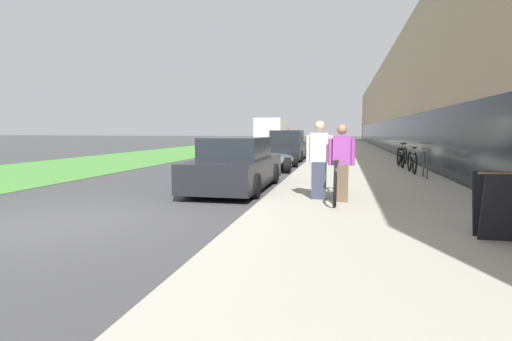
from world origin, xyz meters
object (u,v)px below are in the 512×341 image
(cruiser_bike_farthest, at_px, (403,155))
(cruiser_bike_middle, at_px, (401,157))
(tandem_bicycle, at_px, (336,181))
(person_bystander, at_px, (319,160))
(cruiser_bike_nearest, at_px, (412,162))
(parked_sedan_curbside, at_px, (236,166))
(sandwich_board_sign, at_px, (500,206))
(moving_truck, at_px, (273,133))
(person_rider, at_px, (341,163))
(bike_rack_hoop, at_px, (426,161))
(vintage_roadster_curbside, at_px, (271,160))
(parked_sedan_far, at_px, (287,147))

(cruiser_bike_farthest, bearing_deg, cruiser_bike_middle, -100.89)
(cruiser_bike_middle, bearing_deg, tandem_bicycle, -106.54)
(person_bystander, xyz_separation_m, cruiser_bike_farthest, (3.15, 10.25, -0.45))
(cruiser_bike_nearest, bearing_deg, person_bystander, -115.16)
(parked_sedan_curbside, bearing_deg, cruiser_bike_farthest, 56.59)
(sandwich_board_sign, xyz_separation_m, moving_truck, (-8.55, 31.69, 0.78))
(cruiser_bike_middle, xyz_separation_m, cruiser_bike_farthest, (0.40, 2.08, -0.02))
(person_rider, bearing_deg, moving_truck, 102.47)
(tandem_bicycle, bearing_deg, sandwich_board_sign, -51.91)
(tandem_bicycle, xyz_separation_m, bike_rack_hoop, (2.62, 4.39, 0.14))
(cruiser_bike_farthest, xyz_separation_m, vintage_roadster_curbside, (-5.51, -2.70, -0.14))
(cruiser_bike_nearest, height_order, cruiser_bike_farthest, cruiser_bike_farthest)
(cruiser_bike_nearest, xyz_separation_m, cruiser_bike_farthest, (0.31, 4.20, 0.00))
(bike_rack_hoop, xyz_separation_m, parked_sedan_far, (-5.43, 8.56, 0.07))
(cruiser_bike_nearest, xyz_separation_m, cruiser_bike_middle, (-0.09, 2.12, 0.03))
(bike_rack_hoop, distance_m, parked_sedan_curbside, 5.89)
(cruiser_bike_farthest, bearing_deg, moving_truck, 116.05)
(tandem_bicycle, distance_m, cruiser_bike_nearest, 6.46)
(tandem_bicycle, xyz_separation_m, moving_truck, (-6.36, 28.91, 0.86))
(tandem_bicycle, relative_size, person_rider, 1.65)
(tandem_bicycle, relative_size, cruiser_bike_middle, 1.42)
(cruiser_bike_farthest, relative_size, moving_truck, 0.26)
(cruiser_bike_middle, height_order, sandwich_board_sign, cruiser_bike_middle)
(bike_rack_hoop, height_order, cruiser_bike_nearest, cruiser_bike_nearest)
(tandem_bicycle, height_order, cruiser_bike_farthest, cruiser_bike_farthest)
(parked_sedan_curbside, bearing_deg, bike_rack_hoop, 25.60)
(person_rider, height_order, sandwich_board_sign, person_rider)
(parked_sedan_far, bearing_deg, tandem_bicycle, -77.75)
(parked_sedan_curbside, height_order, moving_truck, moving_truck)
(vintage_roadster_curbside, bearing_deg, bike_rack_hoop, -29.94)
(cruiser_bike_farthest, relative_size, vintage_roadster_curbside, 0.40)
(vintage_roadster_curbside, height_order, parked_sedan_far, parked_sedan_far)
(cruiser_bike_nearest, bearing_deg, parked_sedan_curbside, -141.48)
(cruiser_bike_farthest, bearing_deg, vintage_roadster_curbside, -153.86)
(person_bystander, distance_m, vintage_roadster_curbside, 7.93)
(cruiser_bike_farthest, height_order, parked_sedan_curbside, parked_sedan_curbside)
(person_rider, xyz_separation_m, sandwich_board_sign, (2.08, -2.46, -0.34))
(tandem_bicycle, xyz_separation_m, cruiser_bike_farthest, (2.80, 10.16, 0.01))
(sandwich_board_sign, distance_m, vintage_roadster_curbside, 11.36)
(person_rider, relative_size, parked_sedan_curbside, 0.35)
(sandwich_board_sign, height_order, moving_truck, moving_truck)
(person_bystander, height_order, cruiser_bike_farthest, person_bystander)
(tandem_bicycle, bearing_deg, bike_rack_hoop, 59.12)
(cruiser_bike_middle, distance_m, parked_sedan_far, 7.13)
(bike_rack_hoop, height_order, sandwich_board_sign, sandwich_board_sign)
(cruiser_bike_farthest, height_order, moving_truck, moving_truck)
(cruiser_bike_nearest, bearing_deg, person_rider, -110.74)
(person_bystander, distance_m, sandwich_board_sign, 3.72)
(cruiser_bike_farthest, relative_size, parked_sedan_far, 0.42)
(tandem_bicycle, distance_m, parked_sedan_far, 13.25)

